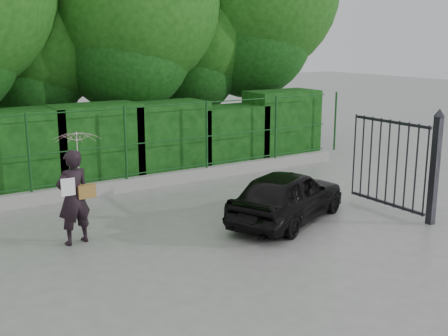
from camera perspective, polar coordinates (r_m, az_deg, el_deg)
ground at (r=10.13m, az=-1.87°, el=-8.33°), size 80.00×80.00×0.00m
kerb at (r=13.96m, az=-11.32°, el=-1.89°), size 14.00×0.25×0.30m
fence at (r=13.81m, az=-10.65°, el=2.44°), size 14.13×0.06×1.80m
hedge at (r=14.68m, az=-13.04°, el=2.21°), size 14.20×1.20×2.16m
trees at (r=16.96m, az=-12.42°, el=15.91°), size 17.10×6.15×8.08m
gate at (r=12.20m, az=18.86°, el=0.51°), size 0.22×2.33×2.36m
woman at (r=10.47m, az=-14.81°, el=-0.55°), size 0.92×0.85×2.07m
car at (r=11.56m, az=6.47°, el=-2.79°), size 3.48×2.47×1.10m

